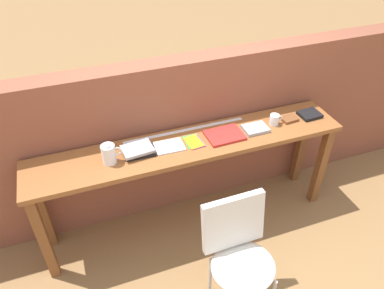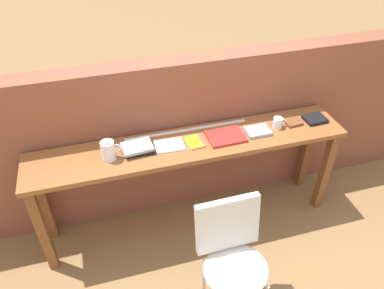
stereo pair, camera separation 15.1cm
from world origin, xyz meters
name	(u,v)px [view 1 (the left image)]	position (x,y,z in m)	size (l,w,h in m)	color
ground_plane	(202,245)	(0.00, 0.00, 0.00)	(40.00, 40.00, 0.00)	olive
brick_wall_back	(177,136)	(0.00, 0.64, 0.71)	(6.00, 0.20, 1.42)	brown
sideboard	(190,157)	(0.00, 0.30, 0.74)	(2.50, 0.44, 0.88)	brown
chair_white_moulded	(240,251)	(0.06, -0.51, 0.53)	(0.45, 0.46, 0.89)	silver
pitcher_white	(109,154)	(-0.62, 0.28, 0.96)	(0.14, 0.10, 0.18)	white
book_stack_leftmost	(139,150)	(-0.40, 0.31, 0.91)	(0.25, 0.19, 0.05)	black
magazine_cycling	(169,146)	(-0.16, 0.30, 0.89)	(0.22, 0.16, 0.01)	white
pamphlet_pile_colourful	(194,142)	(0.03, 0.30, 0.88)	(0.14, 0.19, 0.01)	green
book_open_centre	(225,135)	(0.29, 0.29, 0.89)	(0.29, 0.22, 0.02)	red
book_grey_hardcover	(255,129)	(0.55, 0.28, 0.89)	(0.20, 0.15, 0.03)	#9E9EA3
mug	(275,120)	(0.74, 0.30, 0.92)	(0.11, 0.08, 0.09)	white
leather_journal_brown	(289,119)	(0.89, 0.31, 0.89)	(0.13, 0.10, 0.02)	brown
book_repair_rightmost	(310,114)	(1.08, 0.31, 0.89)	(0.18, 0.15, 0.03)	black
ruler_metal_back_edge	(185,130)	(0.02, 0.47, 0.88)	(1.01, 0.03, 0.00)	silver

